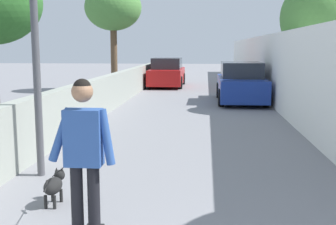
{
  "coord_description": "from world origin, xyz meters",
  "views": [
    {
      "loc": [
        -1.58,
        -0.38,
        2.11
      ],
      "look_at": [
        5.65,
        0.26,
        1.0
      ],
      "focal_mm": 45.93,
      "sensor_mm": 36.0,
      "label": 1
    }
  ],
  "objects_px": {
    "dog": "(54,185)",
    "car_near": "(241,84)",
    "tree_right_mid": "(319,18)",
    "car_far": "(167,73)",
    "person_skateboarder": "(84,147)",
    "tree_left_distant": "(113,8)"
  },
  "relations": [
    {
      "from": "tree_right_mid",
      "to": "car_near",
      "type": "xyz_separation_m",
      "value": [
        2.17,
        2.29,
        -2.33
      ]
    },
    {
      "from": "car_far",
      "to": "tree_right_mid",
      "type": "bearing_deg",
      "value": -146.32
    },
    {
      "from": "person_skateboarder",
      "to": "car_far",
      "type": "height_order",
      "value": "person_skateboarder"
    },
    {
      "from": "tree_right_mid",
      "to": "person_skateboarder",
      "type": "bearing_deg",
      "value": 154.73
    },
    {
      "from": "person_skateboarder",
      "to": "dog",
      "type": "distance_m",
      "value": 1.62
    },
    {
      "from": "person_skateboarder",
      "to": "car_far",
      "type": "xyz_separation_m",
      "value": [
        18.97,
        0.86,
        -0.37
      ]
    },
    {
      "from": "tree_right_mid",
      "to": "car_near",
      "type": "bearing_deg",
      "value": 46.47
    },
    {
      "from": "dog",
      "to": "car_near",
      "type": "distance_m",
      "value": 11.85
    },
    {
      "from": "dog",
      "to": "car_near",
      "type": "bearing_deg",
      "value": -16.52
    },
    {
      "from": "dog",
      "to": "car_far",
      "type": "relative_size",
      "value": 0.34
    },
    {
      "from": "tree_right_mid",
      "to": "car_far",
      "type": "height_order",
      "value": "tree_right_mid"
    },
    {
      "from": "tree_right_mid",
      "to": "dog",
      "type": "relative_size",
      "value": 2.92
    },
    {
      "from": "tree_right_mid",
      "to": "dog",
      "type": "distance_m",
      "value": 11.13
    },
    {
      "from": "tree_right_mid",
      "to": "car_near",
      "type": "height_order",
      "value": "tree_right_mid"
    },
    {
      "from": "person_skateboarder",
      "to": "car_far",
      "type": "relative_size",
      "value": 0.39
    },
    {
      "from": "tree_left_distant",
      "to": "person_skateboarder",
      "type": "distance_m",
      "value": 16.9
    },
    {
      "from": "tree_left_distant",
      "to": "person_skateboarder",
      "type": "bearing_deg",
      "value": -168.93
    },
    {
      "from": "person_skateboarder",
      "to": "car_near",
      "type": "height_order",
      "value": "person_skateboarder"
    },
    {
      "from": "tree_right_mid",
      "to": "tree_left_distant",
      "type": "distance_m",
      "value": 10.1
    },
    {
      "from": "person_skateboarder",
      "to": "car_near",
      "type": "bearing_deg",
      "value": -11.72
    },
    {
      "from": "tree_right_mid",
      "to": "car_far",
      "type": "distance_m",
      "value": 10.62
    },
    {
      "from": "person_skateboarder",
      "to": "tree_left_distant",
      "type": "bearing_deg",
      "value": 11.07
    }
  ]
}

